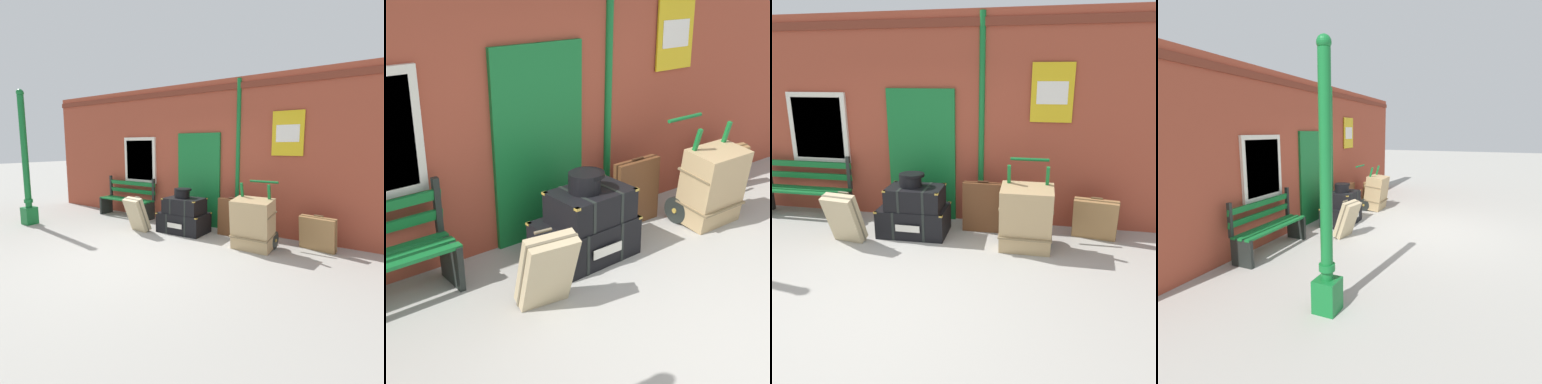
{
  "view_description": "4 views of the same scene",
  "coord_description": "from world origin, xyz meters",
  "views": [
    {
      "loc": [
        3.49,
        -3.5,
        1.82
      ],
      "look_at": [
        0.08,
        1.65,
        0.89
      ],
      "focal_mm": 28.92,
      "sensor_mm": 36.0,
      "label": 1
    },
    {
      "loc": [
        -3.37,
        -2.23,
        2.81
      ],
      "look_at": [
        -0.36,
        1.62,
        0.8
      ],
      "focal_mm": 51.9,
      "sensor_mm": 36.0,
      "label": 2
    },
    {
      "loc": [
        1.59,
        -3.33,
        2.29
      ],
      "look_at": [
        0.55,
        1.85,
        0.66
      ],
      "focal_mm": 35.47,
      "sensor_mm": 36.0,
      "label": 3
    },
    {
      "loc": [
        -6.66,
        -1.36,
        2.08
      ],
      "look_at": [
        0.4,
        1.78,
        0.63
      ],
      "focal_mm": 30.13,
      "sensor_mm": 36.0,
      "label": 4
    }
  ],
  "objects": [
    {
      "name": "steamer_trunk_base",
      "position": [
        -0.19,
        1.73,
        0.21
      ],
      "size": [
        1.03,
        0.69,
        0.43
      ],
      "color": "black",
      "rests_on": "ground"
    },
    {
      "name": "suitcase_tan",
      "position": [
        0.81,
        2.03,
        0.38
      ],
      "size": [
        0.61,
        0.14,
        0.8
      ],
      "color": "brown",
      "rests_on": "ground"
    },
    {
      "name": "lamp_post",
      "position": [
        -3.59,
        0.3,
        1.17
      ],
      "size": [
        0.28,
        0.28,
        3.06
      ],
      "color": "#146B2D",
      "rests_on": "ground"
    },
    {
      "name": "suitcase_umber",
      "position": [
        2.44,
        2.04,
        0.31
      ],
      "size": [
        0.64,
        0.34,
        0.63
      ],
      "color": "olive",
      "rests_on": "ground"
    },
    {
      "name": "ground_plane",
      "position": [
        0.0,
        0.0,
        0.0
      ],
      "size": [
        60.0,
        60.0,
        0.0
      ],
      "primitive_type": "plane",
      "color": "#A3A099"
    },
    {
      "name": "large_brown_trunk",
      "position": [
        1.47,
        1.47,
        0.46
      ],
      "size": [
        0.7,
        0.54,
        0.93
      ],
      "color": "tan",
      "rests_on": "ground"
    },
    {
      "name": "platform_bench",
      "position": [
        -2.25,
        2.16,
        0.44
      ],
      "size": [
        1.6,
        0.43,
        1.01
      ],
      "color": "#146B2D",
      "rests_on": "ground"
    },
    {
      "name": "suitcase_caramel",
      "position": [
        -1.03,
        1.21,
        0.37
      ],
      "size": [
        0.51,
        0.47,
        0.75
      ],
      "color": "tan",
      "rests_on": "ground"
    },
    {
      "name": "porters_trolley",
      "position": [
        1.47,
        1.65,
        0.27
      ],
      "size": [
        0.71,
        0.66,
        1.18
      ],
      "color": "black",
      "rests_on": "ground"
    },
    {
      "name": "steamer_trunk_middle",
      "position": [
        -0.14,
        1.7,
        0.58
      ],
      "size": [
        0.83,
        0.57,
        0.33
      ],
      "color": "black",
      "rests_on": "steamer_trunk_base"
    },
    {
      "name": "round_hatbox",
      "position": [
        -0.21,
        1.71,
        0.85
      ],
      "size": [
        0.37,
        0.34,
        0.2
      ],
      "color": "black",
      "rests_on": "steamer_trunk_middle"
    },
    {
      "name": "brick_facade",
      "position": [
        -0.02,
        2.6,
        1.6
      ],
      "size": [
        10.4,
        0.35,
        3.2
      ],
      "color": "#9E422D",
      "rests_on": "ground"
    }
  ]
}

